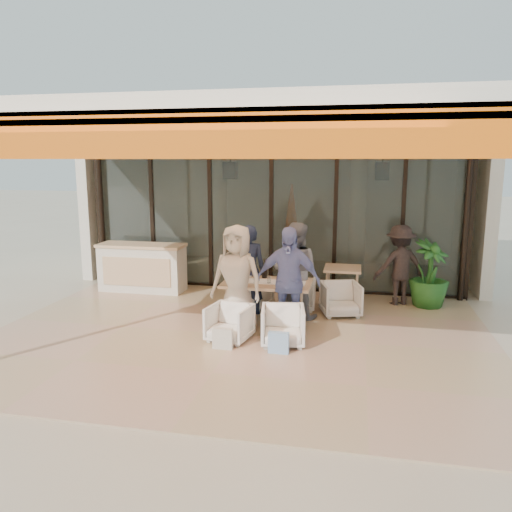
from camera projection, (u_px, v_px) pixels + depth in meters
The scene contains 21 objects.
ground at pixel (239, 336), 8.03m from camera, with size 70.00×70.00×0.00m, color #C6B293.
terrace_floor at pixel (239, 336), 8.03m from camera, with size 8.00×6.00×0.01m, color tan.
terrace_structure at pixel (233, 127), 7.16m from camera, with size 8.00×6.00×3.40m.
glass_storefront at pixel (271, 217), 10.61m from camera, with size 8.08×0.10×3.20m.
interior_block at pixel (287, 182), 12.72m from camera, with size 9.05×3.62×3.52m.
host_counter at pixel (142, 267), 10.67m from camera, with size 1.85×0.65×1.04m.
dining_table at pixel (267, 285), 8.52m from camera, with size 1.50×0.90×0.93m.
chair_far_left at pixel (254, 292), 9.59m from camera, with size 0.59×0.55×0.60m, color silver.
chair_far_right at pixel (298, 292), 9.41m from camera, with size 0.65×0.61×0.67m, color silver.
chair_near_left at pixel (229, 321), 7.76m from camera, with size 0.62×0.58×0.64m, color silver.
chair_near_right at pixel (283, 324), 7.59m from camera, with size 0.65×0.61×0.67m, color silver.
diner_navy at pixel (249, 270), 9.01m from camera, with size 0.61×0.40×1.66m, color #171E32.
diner_grey at pixel (295, 271), 8.83m from camera, with size 0.84×0.65×1.73m, color slate.
diner_cream at pixel (237, 279), 8.13m from camera, with size 0.87×0.56×1.77m, color beige.
diner_periwinkle at pixel (288, 281), 7.96m from camera, with size 1.04×0.43×1.77m, color #7685C5.
tote_bag_cream at pixel (223, 339), 7.40m from camera, with size 0.30×0.10×0.34m, color silver.
tote_bag_blue at pixel (279, 343), 7.23m from camera, with size 0.30×0.10×0.34m, color #99BFD8.
side_table at pixel (343, 273), 9.69m from camera, with size 0.70×0.70×0.74m.
side_chair at pixel (341, 298), 9.02m from camera, with size 0.66×0.62×0.68m, color silver.
standing_woman at pixel (400, 265), 9.62m from camera, with size 1.02×0.59×1.58m, color black.
potted_palm at pixel (429, 274), 9.49m from camera, with size 0.73×0.73×1.31m, color #1E5919.
Camera 1 is at (1.82, -7.43, 2.78)m, focal length 35.00 mm.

